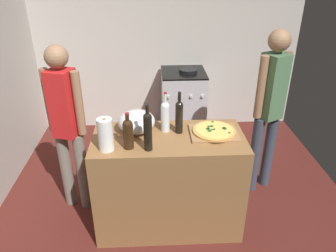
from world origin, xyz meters
TOP-DOWN VIEW (x-y plane):
  - ground_plane at (0.00, 1.32)m, footprint 3.86×3.25m
  - kitchen_wall_rear at (0.00, 2.70)m, footprint 3.86×0.10m
  - counter at (0.05, 0.60)m, footprint 1.27×0.61m
  - cutting_board at (0.43, 0.63)m, footprint 0.40×0.32m
  - pizza at (0.44, 0.63)m, footprint 0.36×0.36m
  - mixing_bowl at (-0.21, 0.71)m, footprint 0.31×0.31m
  - paper_towel_roll at (-0.43, 0.43)m, footprint 0.12×0.12m
  - wine_bottle_dark at (-0.11, 0.41)m, footprint 0.06×0.06m
  - wine_bottle_amber at (0.03, 0.71)m, footprint 0.07×0.07m
  - wine_bottle_clear at (0.14, 0.68)m, footprint 0.06×0.06m
  - wine_bottle_green at (-0.26, 0.45)m, footprint 0.08×0.08m
  - stove at (0.34, 2.30)m, footprint 0.57×0.62m
  - person_in_stripes at (-0.84, 0.89)m, footprint 0.35×0.25m
  - person_in_red at (1.05, 1.09)m, footprint 0.33×0.27m

SIDE VIEW (x-z plane):
  - ground_plane at x=0.00m, z-range -0.02..0.00m
  - counter at x=0.05m, z-range 0.00..0.91m
  - stove at x=0.34m, z-range -0.02..0.95m
  - cutting_board at x=0.43m, z-range 0.91..0.93m
  - person_in_stripes at x=-0.84m, z-range 0.11..1.73m
  - pizza at x=0.44m, z-range 0.93..0.96m
  - person_in_red at x=1.05m, z-range 0.13..1.81m
  - mixing_bowl at x=-0.21m, z-range 0.91..1.10m
  - paper_towel_roll at x=-0.43m, z-range 0.91..1.18m
  - wine_bottle_green at x=-0.26m, z-range 0.90..1.20m
  - wine_bottle_amber at x=0.03m, z-range 0.88..1.24m
  - wine_bottle_clear at x=0.14m, z-range 0.89..1.25m
  - wine_bottle_dark at x=-0.11m, z-range 0.90..1.27m
  - kitchen_wall_rear at x=0.00m, z-range 0.00..2.60m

